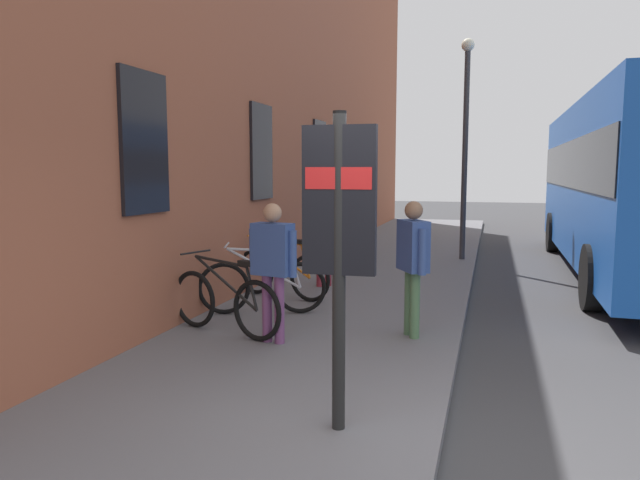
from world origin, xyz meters
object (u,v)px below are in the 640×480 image
pedestrian_by_facade (324,231)px  transit_info_sign (339,221)px  bicycle_mid_rack (282,273)px  pedestrian_crossing_street (413,255)px  bicycle_nearest_sign (225,302)px  city_bus (637,179)px  bicycle_beside_lamp (263,286)px  pedestrian_near_bus (273,258)px  street_lamp (466,129)px

pedestrian_by_facade → transit_info_sign: bearing=-162.9°
bicycle_mid_rack → pedestrian_crossing_street: bearing=-125.5°
bicycle_nearest_sign → pedestrian_crossing_street: size_ratio=1.05×
bicycle_nearest_sign → city_bus: 8.75m
bicycle_beside_lamp → city_bus: size_ratio=0.16×
bicycle_nearest_sign → bicycle_beside_lamp: (1.07, -0.07, 0.00)m
pedestrian_by_facade → pedestrian_crossing_street: bearing=-145.1°
bicycle_nearest_sign → bicycle_mid_rack: 2.11m
bicycle_mid_rack → bicycle_beside_lamp: bearing=-174.7°
pedestrian_near_bus → street_lamp: street_lamp is taller
bicycle_nearest_sign → city_bus: city_bus is taller
city_bus → bicycle_nearest_sign: bearing=138.2°
pedestrian_crossing_street → bicycle_mid_rack: bearing=54.5°
city_bus → pedestrian_crossing_street: city_bus is taller
transit_info_sign → pedestrian_near_bus: size_ratio=1.50×
bicycle_mid_rack → pedestrian_by_facade: (1.07, -0.37, 0.57)m
city_bus → street_lamp: size_ratio=2.20×
bicycle_beside_lamp → bicycle_mid_rack: (1.04, 0.10, 0.00)m
transit_info_sign → pedestrian_crossing_street: transit_info_sign is taller
city_bus → pedestrian_by_facade: (-3.26, 5.41, -0.84)m
bicycle_beside_lamp → street_lamp: (5.93, -2.39, 2.47)m
pedestrian_crossing_street → street_lamp: size_ratio=0.34×
bicycle_nearest_sign → pedestrian_crossing_street: pedestrian_crossing_street is taller
bicycle_nearest_sign → transit_info_sign: (-2.15, -1.97, 1.21)m
bicycle_mid_rack → pedestrian_near_bus: size_ratio=1.07×
bicycle_nearest_sign → street_lamp: bearing=-19.3°
bicycle_mid_rack → city_bus: 7.36m
street_lamp → city_bus: bearing=-99.7°
city_bus → street_lamp: (0.56, 3.30, 1.06)m
bicycle_nearest_sign → pedestrian_near_bus: 0.92m
transit_info_sign → city_bus: 9.38m
pedestrian_near_bus → pedestrian_by_facade: bearing=5.9°
bicycle_nearest_sign → pedestrian_by_facade: 3.24m
bicycle_beside_lamp → bicycle_mid_rack: size_ratio=0.99×
pedestrian_near_bus → street_lamp: size_ratio=0.34×
pedestrian_by_facade → pedestrian_near_bus: pedestrian_near_bus is taller
city_bus → transit_info_sign: bearing=156.2°
city_bus → pedestrian_by_facade: size_ratio=6.72×
bicycle_mid_rack → street_lamp: bearing=-26.9°
bicycle_mid_rack → street_lamp: (4.89, -2.48, 2.47)m
bicycle_nearest_sign → bicycle_beside_lamp: same height
bicycle_beside_lamp → pedestrian_near_bus: (-1.23, -0.62, 0.59)m
bicycle_beside_lamp → city_bus: (5.37, -5.69, 1.41)m
street_lamp → bicycle_mid_rack: bearing=153.1°
pedestrian_near_bus → street_lamp: (7.16, -1.77, 1.88)m
city_bus → pedestrian_near_bus: 8.36m
pedestrian_by_facade → pedestrian_crossing_street: (-2.64, -1.84, 0.03)m
transit_info_sign → pedestrian_crossing_street: (2.68, -0.21, -0.61)m
transit_info_sign → pedestrian_by_facade: transit_info_sign is taller
bicycle_nearest_sign → bicycle_mid_rack: same height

